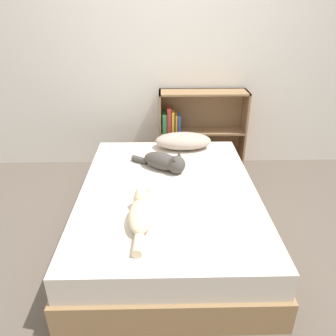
{
  "coord_description": "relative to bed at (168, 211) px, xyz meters",
  "views": [
    {
      "loc": [
        -0.05,
        -2.14,
        1.69
      ],
      "look_at": [
        0.0,
        0.14,
        0.52
      ],
      "focal_mm": 35.0,
      "sensor_mm": 36.0,
      "label": 1
    }
  ],
  "objects": [
    {
      "name": "ground_plane",
      "position": [
        0.0,
        0.0,
        -0.21
      ],
      "size": [
        8.0,
        8.0,
        0.0
      ],
      "primitive_type": "plane",
      "color": "brown"
    },
    {
      "name": "wall_back",
      "position": [
        0.0,
        1.36,
        1.04
      ],
      "size": [
        8.0,
        0.06,
        2.5
      ],
      "color": "white",
      "rests_on": "ground_plane"
    },
    {
      "name": "bed",
      "position": [
        0.0,
        0.0,
        0.0
      ],
      "size": [
        1.36,
        1.87,
        0.42
      ],
      "color": "#99754C",
      "rests_on": "ground_plane"
    },
    {
      "name": "pillow",
      "position": [
        0.16,
        0.76,
        0.29
      ],
      "size": [
        0.53,
        0.29,
        0.15
      ],
      "color": "#B29E8E",
      "rests_on": "bed"
    },
    {
      "name": "cat_light",
      "position": [
        -0.18,
        -0.39,
        0.27
      ],
      "size": [
        0.18,
        0.57,
        0.16
      ],
      "rotation": [
        0.0,
        0.0,
        1.54
      ],
      "color": "beige",
      "rests_on": "bed"
    },
    {
      "name": "cat_dark",
      "position": [
        -0.02,
        0.31,
        0.29
      ],
      "size": [
        0.46,
        0.34,
        0.17
      ],
      "rotation": [
        0.0,
        0.0,
        5.72
      ],
      "color": "#47423D",
      "rests_on": "bed"
    },
    {
      "name": "bookshelf",
      "position": [
        0.35,
        1.23,
        0.24
      ],
      "size": [
        0.93,
        0.26,
        0.86
      ],
      "color": "#8E6B47",
      "rests_on": "ground_plane"
    }
  ]
}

